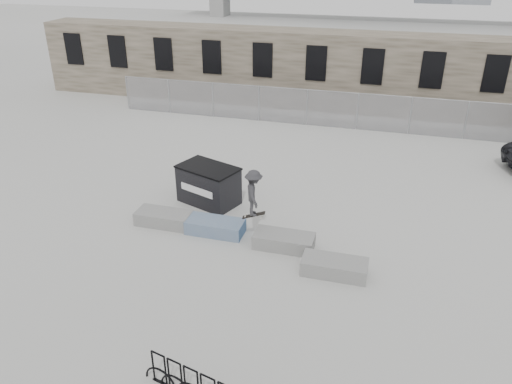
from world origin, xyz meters
TOP-DOWN VIEW (x-y plane):
  - ground at (0.00, 0.00)m, footprint 120.00×120.00m
  - stone_wall at (0.00, 16.24)m, footprint 36.00×2.58m
  - chainlink_fence at (-0.00, 12.50)m, footprint 22.06×0.06m
  - planter_far_left at (-2.93, 0.26)m, footprint 2.00×0.90m
  - planter_center_left at (-0.94, 0.19)m, footprint 2.00×0.90m
  - planter_center_right at (1.58, -0.08)m, footprint 2.00×0.90m
  - planter_offset at (3.40, -1.11)m, footprint 2.00×0.90m
  - dumpster at (-1.96, 2.30)m, footprint 2.62×2.10m
  - skateboarder at (0.47, 0.14)m, footprint 0.93×1.18m

SIDE VIEW (x-z plane):
  - ground at x=0.00m, z-range 0.00..0.00m
  - planter_far_left at x=-2.93m, z-range 0.02..0.51m
  - planter_center_left at x=-0.94m, z-range 0.02..0.51m
  - planter_center_right at x=1.58m, z-range 0.02..0.51m
  - planter_offset at x=3.40m, z-range 0.02..0.51m
  - dumpster at x=-1.96m, z-range 0.01..1.51m
  - chainlink_fence at x=0.00m, z-range 0.03..2.05m
  - skateboarder at x=0.47m, z-range 0.88..2.65m
  - stone_wall at x=0.00m, z-range 0.01..4.51m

